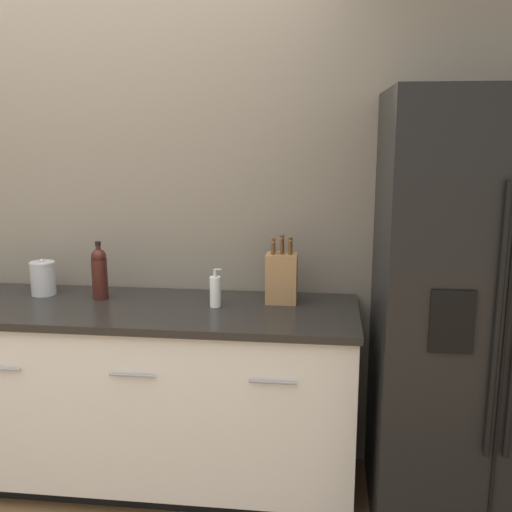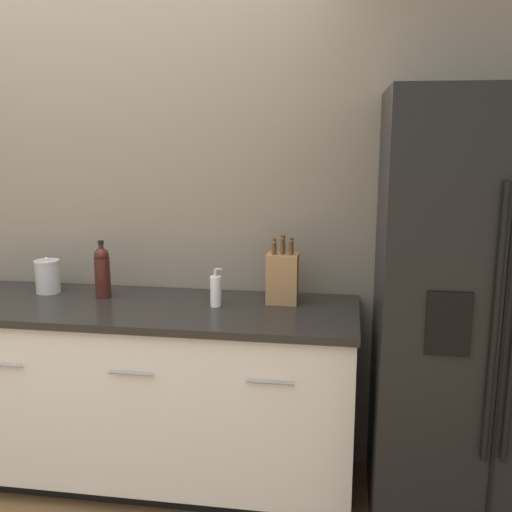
# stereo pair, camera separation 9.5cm
# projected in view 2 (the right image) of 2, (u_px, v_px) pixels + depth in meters

# --- Properties ---
(wall_back) EXTENTS (10.00, 0.05, 2.60)m
(wall_back) POSITION_uv_depth(u_px,v_px,m) (97.00, 211.00, 3.13)
(wall_back) COLOR gray
(wall_back) RESTS_ON ground_plane
(counter_unit) EXTENTS (2.52, 0.64, 0.91)m
(counter_unit) POSITION_uv_depth(u_px,v_px,m) (98.00, 389.00, 2.96)
(counter_unit) COLOR black
(counter_unit) RESTS_ON ground_plane
(refrigerator) EXTENTS (0.85, 0.80, 1.88)m
(refrigerator) POSITION_uv_depth(u_px,v_px,m) (480.00, 318.00, 2.52)
(refrigerator) COLOR black
(refrigerator) RESTS_ON ground_plane
(knife_block) EXTENTS (0.15, 0.11, 0.33)m
(knife_block) POSITION_uv_depth(u_px,v_px,m) (282.00, 277.00, 2.82)
(knife_block) COLOR #A87A4C
(knife_block) RESTS_ON counter_unit
(wine_bottle) EXTENTS (0.08, 0.08, 0.28)m
(wine_bottle) POSITION_uv_depth(u_px,v_px,m) (102.00, 271.00, 2.91)
(wine_bottle) COLOR #3D1914
(wine_bottle) RESTS_ON counter_unit
(soap_dispenser) EXTENTS (0.06, 0.05, 0.18)m
(soap_dispenser) POSITION_uv_depth(u_px,v_px,m) (216.00, 291.00, 2.78)
(soap_dispenser) COLOR white
(soap_dispenser) RESTS_ON counter_unit
(steel_canister) EXTENTS (0.12, 0.12, 0.18)m
(steel_canister) POSITION_uv_depth(u_px,v_px,m) (48.00, 276.00, 3.01)
(steel_canister) COLOR #B7B7BA
(steel_canister) RESTS_ON counter_unit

